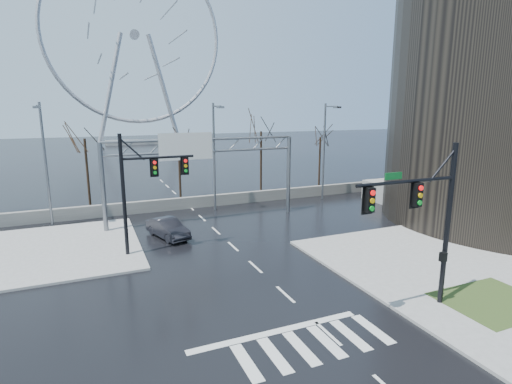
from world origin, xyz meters
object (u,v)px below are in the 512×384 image
signal_mast_far (141,183)px  sign_gantry (199,162)px  ferris_wheel (135,42)px  signal_mast_near (428,213)px  car (168,228)px

signal_mast_far → sign_gantry: (5.49, 6.00, 0.35)m
signal_mast_far → sign_gantry: bearing=47.5°
ferris_wheel → signal_mast_far: bearing=-97.2°
signal_mast_near → signal_mast_far: size_ratio=1.00×
ferris_wheel → car: (-8.81, -83.17, -25.42)m
sign_gantry → signal_mast_far: bearing=-132.5°
ferris_wheel → sign_gantry: bearing=-93.8°
signal_mast_near → car: bearing=119.4°
signal_mast_near → ferris_wheel: ferris_wheel is taller
sign_gantry → ferris_wheel: (5.38, 80.04, 20.95)m
car → ferris_wheel: bearing=66.3°
car → sign_gantry: bearing=24.7°
sign_gantry → ferris_wheel: bearing=86.2°
car → signal_mast_far: bearing=-143.4°
sign_gantry → car: size_ratio=3.75×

